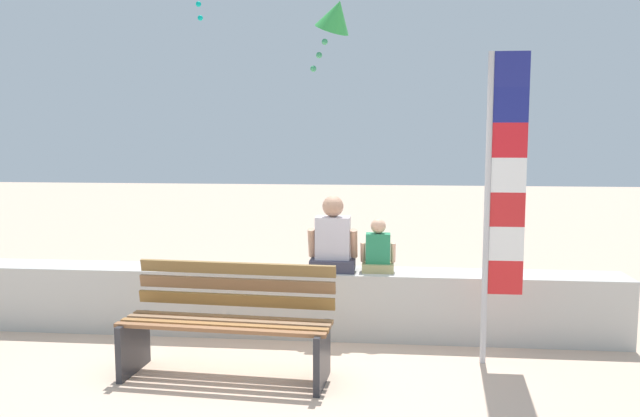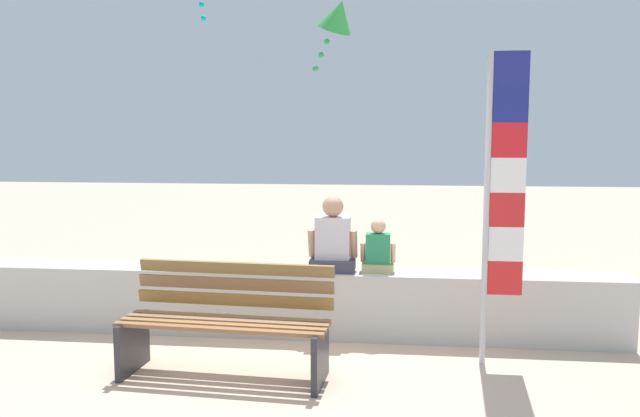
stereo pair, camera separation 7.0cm
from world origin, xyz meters
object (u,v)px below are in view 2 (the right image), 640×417
object	(u,v)px
flag_banner	(499,190)
kite_green	(338,16)
park_bench	(227,324)
person_child	(378,251)
person_adult	(333,242)

from	to	relation	value
flag_banner	kite_green	bearing A→B (deg)	116.44
park_bench	person_child	bearing A→B (deg)	43.59
person_adult	flag_banner	bearing A→B (deg)	-24.07
person_child	flag_banner	world-z (taller)	flag_banner
park_bench	flag_banner	world-z (taller)	flag_banner
flag_banner	kite_green	size ratio (longest dim) A/B	2.52
flag_banner	kite_green	xyz separation A→B (m)	(-1.63, 3.27, 2.02)
kite_green	park_bench	bearing A→B (deg)	-98.60
person_child	person_adult	bearing A→B (deg)	-179.96
person_child	kite_green	bearing A→B (deg)	103.28
park_bench	kite_green	size ratio (longest dim) A/B	1.66
person_child	park_bench	bearing A→B (deg)	-136.41
person_adult	person_child	size ratio (longest dim) A/B	1.42
park_bench	person_adult	bearing A→B (deg)	56.29
person_adult	kite_green	bearing A→B (deg)	94.05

